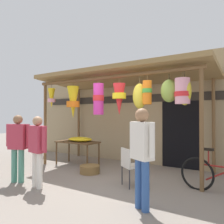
{
  "coord_description": "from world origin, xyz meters",
  "views": [
    {
      "loc": [
        2.91,
        -4.52,
        1.59
      ],
      "look_at": [
        -0.68,
        1.13,
        1.66
      ],
      "focal_mm": 35.85,
      "sensor_mm": 36.0,
      "label": 1
    }
  ],
  "objects": [
    {
      "name": "parked_bicycle",
      "position": [
        2.4,
        0.37,
        0.35
      ],
      "size": [
        1.74,
        0.44,
        0.92
      ],
      "color": "black",
      "rests_on": "ground_plane"
    },
    {
      "name": "shopper_by_bananas",
      "position": [
        -1.06,
        -1.29,
        0.91
      ],
      "size": [
        0.59,
        0.29,
        1.55
      ],
      "color": "silver",
      "rests_on": "ground_plane"
    },
    {
      "name": "wicker_basket_by_table",
      "position": [
        -0.84,
        0.26,
        0.11
      ],
      "size": [
        0.54,
        0.54,
        0.21
      ],
      "primitive_type": "cylinder",
      "color": "brown",
      "rests_on": "ground_plane"
    },
    {
      "name": "shop_facade",
      "position": [
        0.01,
        2.29,
        1.7
      ],
      "size": [
        9.57,
        0.29,
        3.4
      ],
      "color": "#9E8966",
      "rests_on": "ground_plane"
    },
    {
      "name": "ground_plane",
      "position": [
        0.0,
        0.0,
        0.0
      ],
      "size": [
        30.0,
        30.0,
        0.0
      ],
      "primitive_type": "plane",
      "color": "gray"
    },
    {
      "name": "vendor_in_orange",
      "position": [
        -1.76,
        -1.28,
        0.92
      ],
      "size": [
        0.56,
        0.35,
        1.58
      ],
      "color": "#4C8E7A",
      "rests_on": "ground_plane"
    },
    {
      "name": "folding_chair",
      "position": [
        0.59,
        -0.13,
        0.5
      ],
      "size": [
        0.56,
        0.56,
        0.84
      ],
      "color": "beige",
      "rests_on": "ground_plane"
    },
    {
      "name": "flower_heap_on_table",
      "position": [
        -1.68,
        0.86,
        0.81
      ],
      "size": [
        0.83,
        0.58,
        0.13
      ],
      "color": "yellow",
      "rests_on": "display_table"
    },
    {
      "name": "display_table",
      "position": [
        -1.76,
        0.81,
        0.66
      ],
      "size": [
        1.35,
        0.67,
        0.75
      ],
      "color": "brown",
      "rests_on": "ground_plane"
    },
    {
      "name": "customer_foreground",
      "position": [
        1.33,
        -1.09,
        1.0
      ],
      "size": [
        0.54,
        0.38,
        1.69
      ],
      "color": "#2D5193",
      "rests_on": "ground_plane"
    },
    {
      "name": "market_stall_canopy",
      "position": [
        -0.29,
        0.98,
        2.44
      ],
      "size": [
        5.25,
        2.13,
        2.85
      ],
      "color": "brown",
      "rests_on": "ground_plane"
    }
  ]
}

